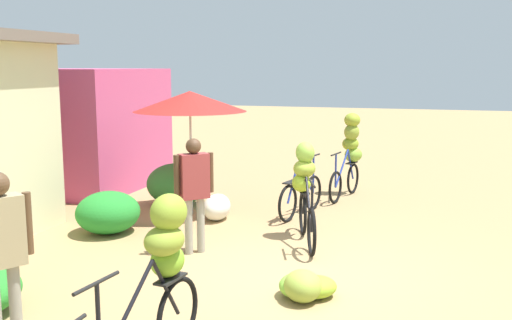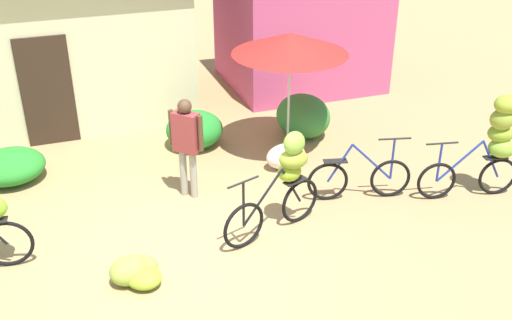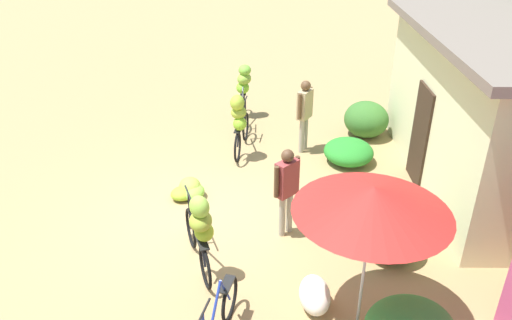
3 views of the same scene
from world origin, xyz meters
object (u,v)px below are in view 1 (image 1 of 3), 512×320
(person_bystander, at_px, (194,184))
(bicycle_near_pile, at_px, (159,267))
(shop_pink, at_px, (81,128))
(bicycle_center_loaded, at_px, (305,185))
(market_umbrella, at_px, (190,101))
(bicycle_by_shop, at_px, (301,196))
(bicycle_rightmost, at_px, (350,148))
(person_vendor, at_px, (1,243))
(banana_pile_on_ground, at_px, (305,286))
(produce_sack, at_px, (217,207))

(person_bystander, bearing_deg, bicycle_near_pile, -162.70)
(bicycle_near_pile, bearing_deg, person_bystander, 17.30)
(shop_pink, bearing_deg, bicycle_center_loaded, -115.12)
(bicycle_near_pile, bearing_deg, market_umbrella, 20.29)
(bicycle_by_shop, bearing_deg, market_umbrella, 102.39)
(market_umbrella, relative_size, bicycle_center_loaded, 1.33)
(bicycle_near_pile, distance_m, bicycle_center_loaded, 4.00)
(shop_pink, distance_m, bicycle_rightmost, 5.77)
(bicycle_center_loaded, bearing_deg, person_bystander, 128.79)
(bicycle_near_pile, distance_m, person_vendor, 1.46)
(bicycle_rightmost, distance_m, person_vendor, 7.81)
(market_umbrella, bearing_deg, bicycle_center_loaded, -113.38)
(person_bystander, bearing_deg, market_umbrella, 24.35)
(bicycle_by_shop, distance_m, banana_pile_on_ground, 3.71)
(bicycle_by_shop, bearing_deg, person_vendor, 165.21)
(produce_sack, bearing_deg, bicycle_rightmost, -35.78)
(market_umbrella, xyz_separation_m, banana_pile_on_ground, (-3.19, -2.74, -1.84))
(banana_pile_on_ground, bearing_deg, person_vendor, 130.69)
(bicycle_near_pile, distance_m, produce_sack, 4.88)
(bicycle_center_loaded, height_order, produce_sack, bicycle_center_loaded)
(market_umbrella, bearing_deg, bicycle_rightmost, -46.43)
(bicycle_by_shop, xyz_separation_m, person_bystander, (-2.45, 0.96, 0.63))
(shop_pink, height_order, produce_sack, shop_pink)
(shop_pink, relative_size, bicycle_near_pile, 1.81)
(bicycle_center_loaded, height_order, person_bystander, person_bystander)
(bicycle_rightmost, bearing_deg, market_umbrella, 133.57)
(banana_pile_on_ground, height_order, person_vendor, person_vendor)
(bicycle_near_pile, distance_m, person_bystander, 3.05)
(market_umbrella, bearing_deg, person_bystander, -155.65)
(bicycle_rightmost, xyz_separation_m, produce_sack, (-2.61, 1.88, -0.75))
(bicycle_rightmost, relative_size, produce_sack, 2.37)
(bicycle_by_shop, height_order, person_bystander, person_bystander)
(market_umbrella, distance_m, bicycle_near_pile, 5.39)
(banana_pile_on_ground, distance_m, person_bystander, 2.31)
(market_umbrella, height_order, bicycle_rightmost, market_umbrella)
(shop_pink, xyz_separation_m, banana_pile_on_ground, (-4.80, -6.00, -1.12))
(shop_pink, bearing_deg, bicycle_rightmost, -82.76)
(person_vendor, relative_size, person_bystander, 1.04)
(bicycle_near_pile, xyz_separation_m, bicycle_rightmost, (7.28, -0.63, 0.10))
(market_umbrella, xyz_separation_m, bicycle_center_loaded, (-0.97, -2.25, -1.15))
(bicycle_near_pile, height_order, banana_pile_on_ground, bicycle_near_pile)
(shop_pink, distance_m, market_umbrella, 3.71)
(shop_pink, relative_size, bicycle_by_shop, 2.02)
(shop_pink, distance_m, produce_sack, 4.40)
(bicycle_rightmost, xyz_separation_m, banana_pile_on_ground, (-5.53, -0.29, -0.82))
(shop_pink, distance_m, person_vendor, 7.74)
(bicycle_near_pile, relative_size, bicycle_center_loaded, 1.09)
(produce_sack, xyz_separation_m, person_bystander, (-1.77, -0.35, 0.77))
(bicycle_near_pile, xyz_separation_m, produce_sack, (4.68, 1.25, -0.65))
(banana_pile_on_ground, bearing_deg, bicycle_near_pile, 152.50)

